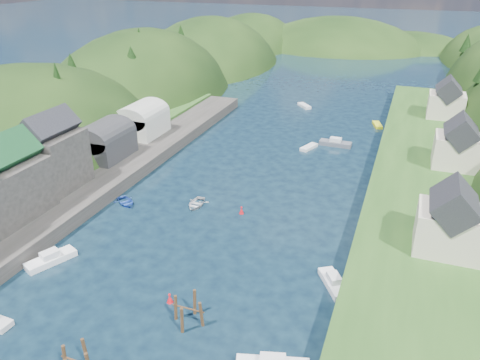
% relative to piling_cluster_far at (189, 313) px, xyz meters
% --- Properties ---
extents(ground, '(600.00, 600.00, 0.00)m').
position_rel_piling_cluster_far_xyz_m(ground, '(-3.76, 46.46, -1.17)').
color(ground, black).
rests_on(ground, ground).
extents(hillside_left, '(44.00, 245.56, 52.00)m').
position_rel_piling_cluster_far_xyz_m(hillside_left, '(-48.76, 71.46, -9.20)').
color(hillside_left, black).
rests_on(hillside_left, ground).
extents(far_hills, '(103.00, 68.00, 44.00)m').
position_rel_piling_cluster_far_xyz_m(far_hills, '(-2.55, 170.47, -11.97)').
color(far_hills, black).
rests_on(far_hills, ground).
extents(hill_trees, '(89.06, 149.84, 12.40)m').
position_rel_piling_cluster_far_xyz_m(hill_trees, '(-2.76, 60.54, 10.02)').
color(hill_trees, black).
rests_on(hill_trees, ground).
extents(quay_left, '(12.00, 110.00, 2.00)m').
position_rel_piling_cluster_far_xyz_m(quay_left, '(-27.76, 16.46, -0.17)').
color(quay_left, '#2D2B28').
rests_on(quay_left, ground).
extents(terrace_left_grass, '(12.00, 110.00, 2.50)m').
position_rel_piling_cluster_far_xyz_m(terrace_left_grass, '(-34.76, 16.46, 0.08)').
color(terrace_left_grass, '#234719').
rests_on(terrace_left_grass, ground).
extents(boat_sheds, '(7.00, 21.00, 7.50)m').
position_rel_piling_cluster_far_xyz_m(boat_sheds, '(-29.76, 35.46, 4.10)').
color(boat_sheds, '#2D2D30').
rests_on(boat_sheds, quay_left).
extents(terrace_right, '(16.00, 120.00, 2.40)m').
position_rel_piling_cluster_far_xyz_m(terrace_right, '(21.24, 36.46, 0.03)').
color(terrace_right, '#234719').
rests_on(terrace_right, ground).
extents(right_bank_cottages, '(9.00, 59.24, 8.41)m').
position_rel_piling_cluster_far_xyz_m(right_bank_cottages, '(24.24, 44.79, 4.68)').
color(right_bank_cottages, beige).
rests_on(right_bank_cottages, terrace_right).
extents(piling_cluster_far, '(3.33, 3.09, 3.47)m').
position_rel_piling_cluster_far_xyz_m(piling_cluster_far, '(0.00, 0.00, 0.00)').
color(piling_cluster_far, '#382314').
rests_on(piling_cluster_far, ground).
extents(channel_buoy_near, '(0.70, 0.70, 1.10)m').
position_rel_piling_cluster_far_xyz_m(channel_buoy_near, '(-3.17, 2.01, -0.69)').
color(channel_buoy_near, red).
rests_on(channel_buoy_near, ground).
extents(channel_buoy_far, '(0.70, 0.70, 1.10)m').
position_rel_piling_cluster_far_xyz_m(channel_buoy_far, '(-2.69, 22.17, -0.69)').
color(channel_buoy_far, red).
rests_on(channel_buoy_far, ground).
extents(moored_boats, '(36.21, 95.68, 2.29)m').
position_rel_piling_cluster_far_xyz_m(moored_boats, '(-6.55, 9.31, -0.58)').
color(moored_boats, white).
rests_on(moored_boats, ground).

